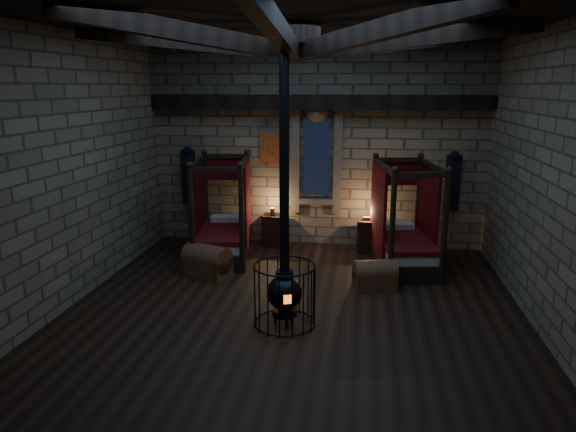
# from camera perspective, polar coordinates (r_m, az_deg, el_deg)

# --- Properties ---
(room) EXTENTS (7.02, 7.02, 4.29)m
(room) POSITION_cam_1_polar(r_m,az_deg,el_deg) (7.51, 0.88, 17.11)
(room) COLOR black
(room) RESTS_ON ground
(bed_left) EXTENTS (1.29, 2.03, 1.98)m
(bed_left) POSITION_cam_1_polar(r_m,az_deg,el_deg) (10.45, -7.18, -1.88)
(bed_left) COLOR black
(bed_left) RESTS_ON ground
(bed_right) EXTENTS (1.29, 2.03, 1.98)m
(bed_right) POSITION_cam_1_polar(r_m,az_deg,el_deg) (10.05, 12.73, -2.76)
(bed_right) COLOR black
(bed_right) RESTS_ON ground
(trunk_left) EXTENTS (0.94, 0.77, 0.59)m
(trunk_left) POSITION_cam_1_polar(r_m,az_deg,el_deg) (9.49, -8.97, -5.05)
(trunk_left) COLOR brown
(trunk_left) RESTS_ON ground
(trunk_right) EXTENTS (0.79, 0.61, 0.52)m
(trunk_right) POSITION_cam_1_polar(r_m,az_deg,el_deg) (8.93, 9.63, -6.56)
(trunk_right) COLOR brown
(trunk_right) RESTS_ON ground
(nightstand_left) EXTENTS (0.46, 0.44, 0.85)m
(nightstand_left) POSITION_cam_1_polar(r_m,az_deg,el_deg) (11.07, -1.72, -1.55)
(nightstand_left) COLOR black
(nightstand_left) RESTS_ON ground
(nightstand_right) EXTENTS (0.45, 0.43, 0.75)m
(nightstand_right) POSITION_cam_1_polar(r_m,az_deg,el_deg) (10.81, 8.72, -2.15)
(nightstand_right) COLOR black
(nightstand_right) RESTS_ON ground
(stove) EXTENTS (0.90, 0.90, 4.05)m
(stove) POSITION_cam_1_polar(r_m,az_deg,el_deg) (7.39, -0.39, -7.92)
(stove) COLOR black
(stove) RESTS_ON ground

